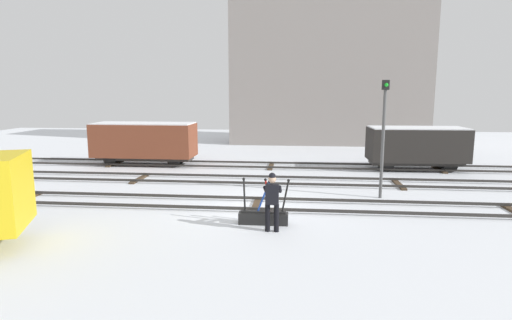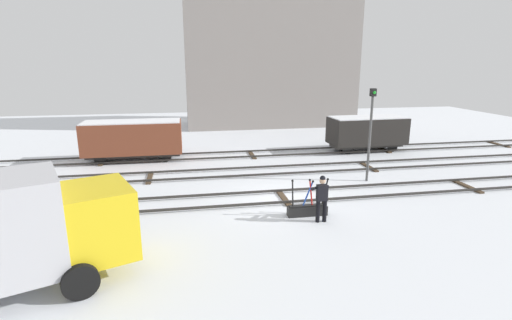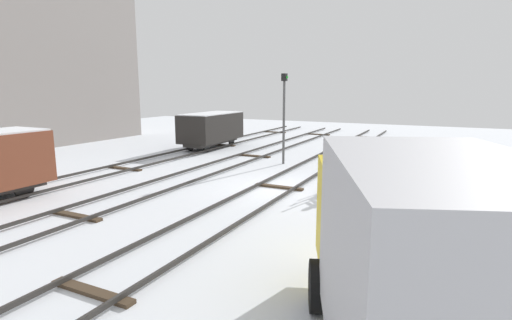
% 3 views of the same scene
% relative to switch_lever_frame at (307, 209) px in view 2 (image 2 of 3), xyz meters
% --- Properties ---
extents(ground_plane, '(60.00, 60.00, 0.00)m').
position_rel_switch_lever_frame_xyz_m(ground_plane, '(-0.43, 1.92, -0.25)').
color(ground_plane, silver).
extents(track_main_line, '(44.00, 1.94, 0.18)m').
position_rel_switch_lever_frame_xyz_m(track_main_line, '(-0.43, 1.92, -0.14)').
color(track_main_line, '#2D2B28').
rests_on(track_main_line, ground_plane).
extents(track_siding_near, '(44.00, 1.94, 0.18)m').
position_rel_switch_lever_frame_xyz_m(track_siding_near, '(-0.43, 5.94, -0.14)').
color(track_siding_near, '#2D2B28').
rests_on(track_siding_near, ground_plane).
extents(track_siding_far, '(44.00, 1.94, 0.18)m').
position_rel_switch_lever_frame_xyz_m(track_siding_far, '(-0.43, 9.82, -0.14)').
color(track_siding_far, '#2D2B28').
rests_on(track_siding_far, ground_plane).
extents(switch_lever_frame, '(1.57, 0.36, 1.45)m').
position_rel_switch_lever_frame_xyz_m(switch_lever_frame, '(0.00, 0.00, 0.00)').
color(switch_lever_frame, black).
rests_on(switch_lever_frame, ground_plane).
extents(rail_worker, '(0.53, 0.65, 1.75)m').
position_rel_switch_lever_frame_xyz_m(rail_worker, '(0.30, -0.64, 0.74)').
color(rail_worker, black).
rests_on(rail_worker, ground_plane).
extents(delivery_truck, '(5.84, 3.98, 3.03)m').
position_rel_switch_lever_frame_xyz_m(delivery_truck, '(-8.71, -3.49, 1.43)').
color(delivery_truck, gold).
rests_on(delivery_truck, ground_plane).
extents(signal_post, '(0.24, 0.32, 4.47)m').
position_rel_switch_lever_frame_xyz_m(signal_post, '(4.21, 3.66, 2.44)').
color(signal_post, '#4C4C4C').
rests_on(signal_post, ground_plane).
extents(apartment_building, '(15.27, 5.57, 12.96)m').
position_rel_switch_lever_frame_xyz_m(apartment_building, '(3.25, 21.73, 6.24)').
color(apartment_building, gray).
rests_on(apartment_building, ground_plane).
extents(freight_car_mid_siding, '(5.55, 2.03, 2.36)m').
position_rel_switch_lever_frame_xyz_m(freight_car_mid_siding, '(-7.46, 9.82, 1.11)').
color(freight_car_mid_siding, '#2D2B28').
rests_on(freight_car_mid_siding, ground_plane).
extents(freight_car_back_track, '(4.93, 2.25, 2.24)m').
position_rel_switch_lever_frame_xyz_m(freight_car_back_track, '(7.14, 9.82, 1.05)').
color(freight_car_back_track, '#2D2B28').
rests_on(freight_car_back_track, ground_plane).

